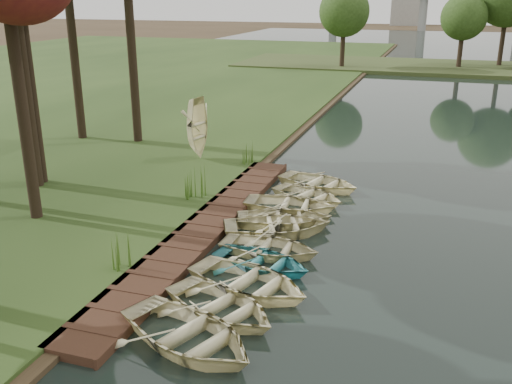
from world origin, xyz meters
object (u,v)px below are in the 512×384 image
(rowboat_1, at_px, (221,303))
(boardwalk, at_px, (205,228))
(stored_rowboat, at_px, (199,152))
(rowboat_0, at_px, (188,331))
(rowboat_2, at_px, (249,279))

(rowboat_1, bearing_deg, boardwalk, 51.24)
(boardwalk, distance_m, rowboat_1, 5.65)
(boardwalk, bearing_deg, stored_rowboat, 114.81)
(rowboat_0, height_order, stored_rowboat, stored_rowboat)
(boardwalk, bearing_deg, rowboat_2, -51.61)
(rowboat_1, relative_size, stored_rowboat, 1.13)
(rowboat_0, bearing_deg, rowboat_2, 13.04)
(boardwalk, distance_m, stored_rowboat, 8.55)
(stored_rowboat, bearing_deg, rowboat_2, -140.70)
(rowboat_1, xyz_separation_m, stored_rowboat, (-6.15, 12.77, 0.21))
(rowboat_1, distance_m, rowboat_2, 1.46)
(rowboat_1, bearing_deg, rowboat_2, 13.23)
(boardwalk, relative_size, rowboat_1, 4.69)
(rowboat_1, bearing_deg, stored_rowboat, 49.85)
(rowboat_2, bearing_deg, rowboat_0, -173.21)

